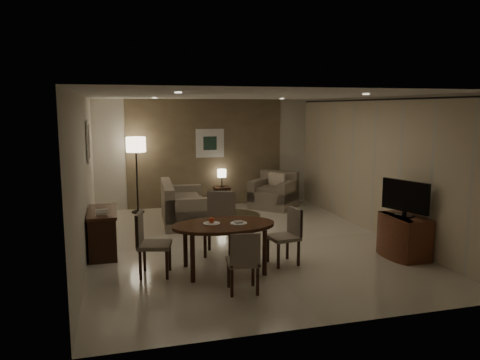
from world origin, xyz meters
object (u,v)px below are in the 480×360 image
object	(u,v)px
tv_cabinet	(404,236)
chair_far	(219,224)
console_desk	(103,232)
side_table	(222,197)
chair_near	(243,261)
floor_lamp	(137,175)
chair_right	(283,237)
sofa	(185,202)
chair_left	(155,244)
armchair	(273,190)
dining_table	(224,247)

from	to	relation	value
tv_cabinet	chair_far	world-z (taller)	chair_far
console_desk	side_table	distance (m)	4.32
chair_near	floor_lamp	size ratio (longest dim) A/B	0.48
chair_right	sofa	bearing A→B (deg)	-169.10
chair_left	chair_right	world-z (taller)	chair_left
chair_near	armchair	distance (m)	5.45
dining_table	side_table	size ratio (longest dim) A/B	3.14
floor_lamp	armchair	bearing A→B (deg)	-6.09
tv_cabinet	chair_near	bearing A→B (deg)	-165.98
chair_left	tv_cabinet	bearing A→B (deg)	-79.83
chair_far	chair_right	bearing A→B (deg)	-19.37
dining_table	sofa	distance (m)	3.25
dining_table	chair_far	bearing A→B (deg)	82.22
dining_table	chair_left	size ratio (longest dim) A/B	1.64
armchair	side_table	bearing A→B (deg)	-159.86
sofa	tv_cabinet	bearing A→B (deg)	-133.01
chair_near	chair_far	bearing A→B (deg)	-85.28
chair_far	chair_right	world-z (taller)	chair_far
dining_table	side_table	world-z (taller)	dining_table
console_desk	chair_near	bearing A→B (deg)	-50.51
tv_cabinet	chair_left	distance (m)	4.13
side_table	console_desk	bearing A→B (deg)	-131.18
chair_near	sofa	bearing A→B (deg)	-81.00
tv_cabinet	armchair	bearing A→B (deg)	101.26
chair_right	chair_near	bearing A→B (deg)	-53.32
chair_near	side_table	xyz separation A→B (m)	(0.98, 5.51, -0.18)
sofa	armchair	bearing A→B (deg)	-66.19
dining_table	sofa	bearing A→B (deg)	92.10
chair_right	armchair	size ratio (longest dim) A/B	0.90
tv_cabinet	chair_far	xyz separation A→B (m)	(-2.98, 0.92, 0.18)
side_table	dining_table	bearing A→B (deg)	-102.65
chair_near	side_table	bearing A→B (deg)	-93.60
console_desk	chair_right	world-z (taller)	chair_right
dining_table	armchair	world-z (taller)	armchair
dining_table	side_table	xyz separation A→B (m)	(1.04, 4.64, -0.12)
dining_table	chair_right	bearing A→B (deg)	3.84
chair_near	side_table	distance (m)	5.60
side_table	chair_right	bearing A→B (deg)	-90.68
chair_near	side_table	size ratio (longest dim) A/B	1.72
tv_cabinet	chair_far	bearing A→B (deg)	162.78
chair_right	armchair	bearing A→B (deg)	154.52
dining_table	chair_near	bearing A→B (deg)	-86.13
dining_table	armchair	xyz separation A→B (m)	(2.25, 4.13, 0.08)
console_desk	chair_far	world-z (taller)	chair_far
chair_left	armchair	xyz separation A→B (m)	(3.28, 4.04, -0.03)
chair_far	chair_left	size ratio (longest dim) A/B	1.10
chair_near	chair_right	size ratio (longest dim) A/B	0.96
side_table	floor_lamp	xyz separation A→B (m)	(-2.10, -0.16, 0.65)
chair_far	tv_cabinet	bearing A→B (deg)	3.97
chair_left	console_desk	bearing A→B (deg)	43.40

